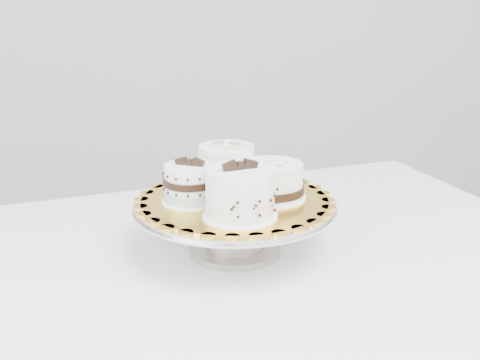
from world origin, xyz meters
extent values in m
cube|color=white|center=(0.13, 0.23, 0.73)|extent=(1.40, 1.04, 0.04)
cube|color=white|center=(0.66, 0.69, 0.35)|extent=(0.06, 0.06, 0.71)
cylinder|color=gray|center=(0.15, 0.25, 0.76)|extent=(0.16, 0.16, 0.01)
cylinder|color=gray|center=(0.15, 0.25, 0.79)|extent=(0.11, 0.11, 0.09)
cylinder|color=silver|center=(0.15, 0.25, 0.84)|extent=(0.35, 0.35, 0.01)
cylinder|color=silver|center=(0.15, 0.25, 0.84)|extent=(0.36, 0.36, 0.00)
cylinder|color=gold|center=(0.15, 0.25, 0.85)|extent=(0.42, 0.42, 0.00)
cylinder|color=white|center=(0.14, 0.17, 0.85)|extent=(0.12, 0.12, 0.00)
cylinder|color=white|center=(0.14, 0.17, 0.89)|extent=(0.13, 0.13, 0.08)
cylinder|color=white|center=(0.07, 0.26, 0.85)|extent=(0.10, 0.10, 0.00)
cylinder|color=white|center=(0.07, 0.26, 0.89)|extent=(0.12, 0.12, 0.06)
cylinder|color=#9CC4C5|center=(0.07, 0.26, 0.86)|extent=(0.09, 0.09, 0.02)
cylinder|color=black|center=(0.07, 0.26, 0.89)|extent=(0.09, 0.09, 0.01)
cylinder|color=white|center=(0.15, 0.33, 0.85)|extent=(0.12, 0.12, 0.00)
cylinder|color=white|center=(0.15, 0.33, 0.89)|extent=(0.13, 0.13, 0.07)
cylinder|color=white|center=(0.22, 0.25, 0.85)|extent=(0.12, 0.12, 0.00)
cylinder|color=white|center=(0.22, 0.25, 0.88)|extent=(0.14, 0.14, 0.06)
cylinder|color=black|center=(0.22, 0.25, 0.87)|extent=(0.11, 0.11, 0.01)
camera|label=1|loc=(-0.05, -0.72, 1.21)|focal=45.00mm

